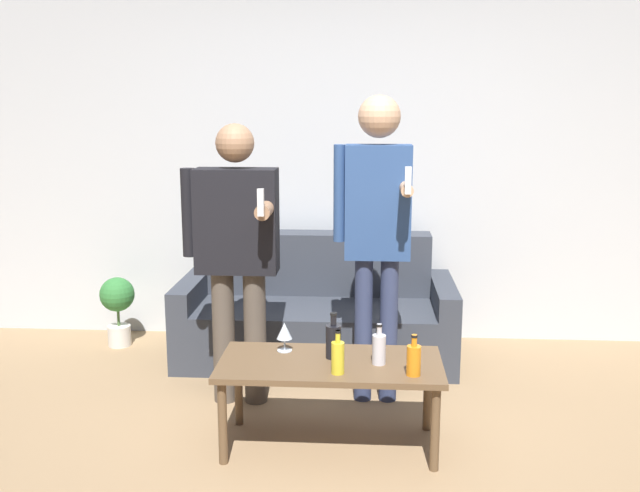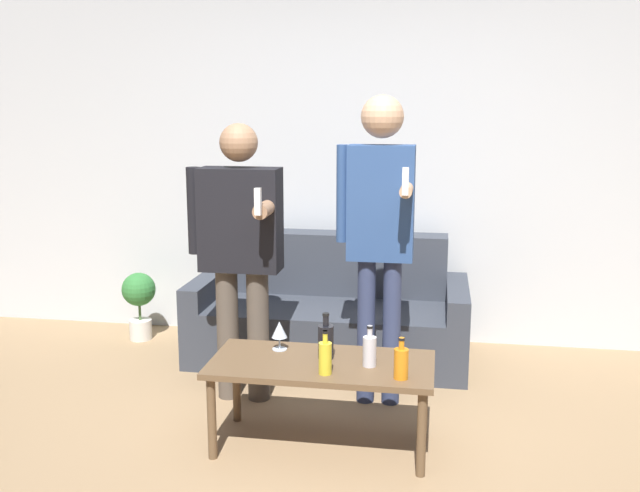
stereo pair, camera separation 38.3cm
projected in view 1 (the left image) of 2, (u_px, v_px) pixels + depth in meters
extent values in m
plane|color=#997A56|center=(331.00, 492.00, 3.19)|extent=(16.00, 16.00, 0.00)
cube|color=silver|center=(348.00, 154.00, 5.10)|extent=(8.00, 0.06, 2.70)
cube|color=#383D47|center=(315.00, 336.00, 4.72)|extent=(1.56, 0.58, 0.38)
cube|color=#383D47|center=(319.00, 289.00, 5.07)|extent=(1.56, 0.23, 0.82)
cube|color=#383D47|center=(193.00, 318.00, 4.87)|extent=(0.14, 0.81, 0.54)
cube|color=#383D47|center=(443.00, 322.00, 4.76)|extent=(0.14, 0.81, 0.54)
cube|color=brown|center=(330.00, 364.00, 3.54)|extent=(1.11, 0.53, 0.03)
cylinder|color=brown|center=(223.00, 423.00, 3.41)|extent=(0.04, 0.04, 0.42)
cylinder|color=brown|center=(435.00, 429.00, 3.34)|extent=(0.04, 0.04, 0.42)
cylinder|color=brown|center=(239.00, 387.00, 3.83)|extent=(0.04, 0.04, 0.42)
cylinder|color=brown|center=(428.00, 392.00, 3.76)|extent=(0.04, 0.04, 0.42)
cylinder|color=orange|center=(414.00, 361.00, 3.35)|extent=(0.07, 0.07, 0.14)
cylinder|color=orange|center=(414.00, 340.00, 3.33)|extent=(0.03, 0.03, 0.06)
cylinder|color=black|center=(414.00, 336.00, 3.32)|extent=(0.03, 0.03, 0.01)
cylinder|color=yellow|center=(338.00, 358.00, 3.37)|extent=(0.06, 0.06, 0.15)
cylinder|color=yellow|center=(338.00, 336.00, 3.35)|extent=(0.02, 0.02, 0.06)
cylinder|color=black|center=(338.00, 332.00, 3.34)|extent=(0.03, 0.03, 0.01)
cylinder|color=silver|center=(379.00, 350.00, 3.49)|extent=(0.07, 0.07, 0.15)
cylinder|color=silver|center=(379.00, 330.00, 3.47)|extent=(0.03, 0.03, 0.06)
cylinder|color=black|center=(379.00, 325.00, 3.47)|extent=(0.03, 0.03, 0.01)
cylinder|color=black|center=(333.00, 342.00, 3.57)|extent=(0.08, 0.08, 0.17)
cylinder|color=black|center=(334.00, 319.00, 3.55)|extent=(0.03, 0.03, 0.07)
cylinder|color=black|center=(334.00, 314.00, 3.55)|extent=(0.03, 0.03, 0.01)
cylinder|color=silver|center=(285.00, 350.00, 3.69)|extent=(0.08, 0.08, 0.01)
cylinder|color=silver|center=(285.00, 344.00, 3.68)|extent=(0.01, 0.01, 0.06)
cone|color=silver|center=(284.00, 331.00, 3.67)|extent=(0.08, 0.08, 0.09)
cylinder|color=brown|center=(224.00, 337.00, 4.10)|extent=(0.13, 0.13, 0.78)
cylinder|color=brown|center=(255.00, 338.00, 4.09)|extent=(0.13, 0.13, 0.78)
cube|color=black|center=(237.00, 221.00, 3.96)|extent=(0.46, 0.20, 0.58)
sphere|color=#9E7556|center=(235.00, 143.00, 3.88)|extent=(0.21, 0.21, 0.21)
cylinder|color=black|center=(189.00, 213.00, 3.97)|extent=(0.08, 0.08, 0.49)
cylinder|color=#9E7556|center=(265.00, 209.00, 3.80)|extent=(0.08, 0.27, 0.08)
cube|color=white|center=(261.00, 202.00, 3.62)|extent=(0.03, 0.03, 0.14)
cylinder|color=navy|center=(363.00, 330.00, 4.11)|extent=(0.10, 0.10, 0.85)
cylinder|color=navy|center=(389.00, 330.00, 4.10)|extent=(0.10, 0.10, 0.85)
cube|color=#2D4C84|center=(378.00, 202.00, 3.96)|extent=(0.37, 0.16, 0.64)
sphere|color=tan|center=(379.00, 116.00, 3.87)|extent=(0.23, 0.23, 0.23)
cylinder|color=#2D4C84|center=(339.00, 193.00, 3.97)|extent=(0.07, 0.07, 0.54)
cylinder|color=tan|center=(406.00, 188.00, 3.80)|extent=(0.07, 0.27, 0.07)
cube|color=white|center=(408.00, 180.00, 3.63)|extent=(0.03, 0.03, 0.14)
cylinder|color=silver|center=(119.00, 335.00, 5.10)|extent=(0.16, 0.16, 0.15)
cylinder|color=#476B38|center=(118.00, 316.00, 5.08)|extent=(0.02, 0.02, 0.15)
sphere|color=#337A38|center=(117.00, 294.00, 5.04)|extent=(0.24, 0.24, 0.24)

